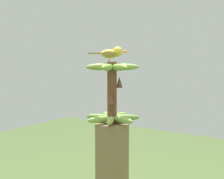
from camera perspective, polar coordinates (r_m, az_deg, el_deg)
banana_bunch at (r=1.80m, az=0.02°, el=-0.52°), size 0.30×0.31×0.34m
perched_bird at (r=1.83m, az=0.01°, el=6.34°), size 0.15×0.18×0.08m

